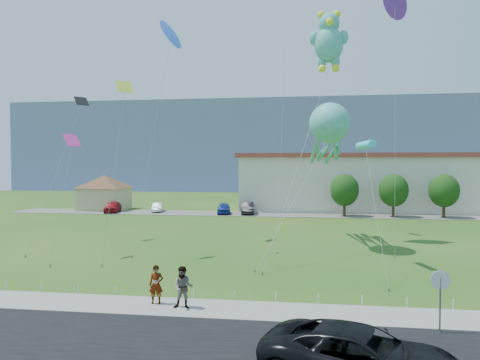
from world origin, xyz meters
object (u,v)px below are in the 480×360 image
teddy_bear_kite (329,40)px  stop_sign (440,286)px  parked_car_silver (157,207)px  parked_car_blue (224,208)px  pedestrian_right (183,287)px  parked_car_red (113,207)px  warehouse (450,182)px  suv (363,358)px  pedestrian_left (156,285)px  pavilion (105,189)px  parked_car_black (247,208)px  octopus_kite (328,133)px

teddy_bear_kite → stop_sign: bearing=-82.1°
parked_car_silver → parked_car_blue: (9.57, -1.22, 0.12)m
pedestrian_right → parked_car_blue: (-4.60, 37.51, -0.26)m
parked_car_red → parked_car_blue: parked_car_red is taller
warehouse → pedestrian_right: bearing=-120.0°
suv → parked_car_silver: (-21.17, 44.60, -0.23)m
parked_car_silver → teddy_bear_kite: 33.69m
suv → parked_car_blue: suv is taller
parked_car_red → parked_car_silver: parked_car_red is taller
pedestrian_left → parked_car_blue: pedestrian_left is taller
parked_car_silver → parked_car_blue: 9.65m
pavilion → parked_car_red: pavilion is taller
parked_car_black → teddy_bear_kite: bearing=-70.7°
warehouse → suv: warehouse is taller
warehouse → octopus_kite: octopus_kite is taller
suv → octopus_kite: 23.73m
pavilion → suv: 55.58m
warehouse → teddy_bear_kite: teddy_bear_kite is taller
warehouse → stop_sign: warehouse is taller
suv → parked_car_black: suv is taller
pavilion → pedestrian_right: bearing=-60.7°
parked_car_red → pedestrian_left: bearing=-75.0°
pedestrian_right → octopus_kite: size_ratio=0.13×
parked_car_blue → pedestrian_left: bearing=-93.7°
pedestrian_left → parked_car_black: 37.43m
suv → pedestrian_right: bearing=69.8°
suv → parked_car_black: bearing=30.7°
pavilion → octopus_kite: 39.60m
warehouse → pedestrian_left: (-28.48, -46.49, -3.13)m
warehouse → parked_car_red: bearing=-168.5°
pedestrian_right → octopus_kite: bearing=64.1°
pedestrian_left → pavilion: bearing=108.7°
warehouse → pedestrian_right: (-27.08, -46.92, -3.08)m
teddy_bear_kite → parked_car_black: bearing=116.4°
pavilion → stop_sign: (33.50, -42.21, -1.15)m
parked_car_blue → stop_sign: bearing=-77.3°
suv → parked_car_silver: bearing=45.1°
pavilion → parked_car_blue: size_ratio=2.15×
octopus_kite → teddy_bear_kite: 8.69m
suv → warehouse: bearing=-1.1°
stop_sign → warehouse: bearing=71.1°
stop_sign → pedestrian_left: bearing=171.9°
octopus_kite → pavilion: bearing=141.1°
suv → parked_car_blue: bearing=34.7°
suv → pedestrian_right: 9.13m
pavilion → warehouse: size_ratio=0.15×
stop_sign → parked_car_blue: size_ratio=0.59×
pedestrian_right → pedestrian_left: bearing=161.8°
suv → octopus_kite: bearing=18.3°
stop_sign → octopus_kite: bearing=99.7°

